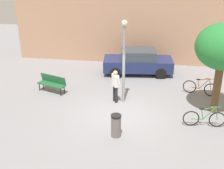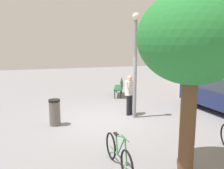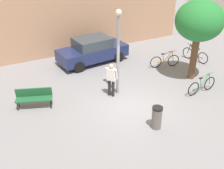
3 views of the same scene
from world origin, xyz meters
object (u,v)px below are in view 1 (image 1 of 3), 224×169
(bicycle_orange, at_px, (200,88))
(trash_bin, at_px, (116,125))
(park_bench, at_px, (52,82))
(person_by_lamppost, at_px, (115,84))
(plaza_tree, at_px, (223,48))
(parked_car_navy, at_px, (138,62))
(lamppost, at_px, (124,56))
(bicycle_green, at_px, (204,118))

(bicycle_orange, bearing_deg, trash_bin, -130.18)
(park_bench, bearing_deg, person_by_lamppost, -11.31)
(plaza_tree, bearing_deg, bicycle_orange, 102.85)
(plaza_tree, bearing_deg, parked_car_navy, 131.38)
(person_by_lamppost, bearing_deg, park_bench, 168.69)
(park_bench, xyz_separation_m, trash_bin, (3.97, -3.78, -0.06))
(lamppost, distance_m, person_by_lamppost, 1.48)
(plaza_tree, distance_m, bicycle_orange, 3.31)
(person_by_lamppost, relative_size, parked_car_navy, 0.38)
(bicycle_green, relative_size, trash_bin, 1.86)
(plaza_tree, xyz_separation_m, bicycle_orange, (-0.42, 1.83, -2.73))
(parked_car_navy, bearing_deg, trash_bin, -93.11)
(plaza_tree, distance_m, trash_bin, 5.73)
(bicycle_orange, bearing_deg, bicycle_green, -94.03)
(parked_car_navy, bearing_deg, person_by_lamppost, -101.55)
(park_bench, relative_size, bicycle_orange, 0.94)
(person_by_lamppost, bearing_deg, trash_bin, -81.71)
(person_by_lamppost, xyz_separation_m, bicycle_green, (4.09, -1.77, -0.58))
(park_bench, height_order, plaza_tree, plaza_tree)
(park_bench, relative_size, plaza_tree, 0.40)
(plaza_tree, height_order, trash_bin, plaza_tree)
(parked_car_navy, xyz_separation_m, trash_bin, (-0.39, -7.18, -0.29))
(plaza_tree, relative_size, bicycle_orange, 2.37)
(person_by_lamppost, relative_size, trash_bin, 1.72)
(park_bench, xyz_separation_m, plaza_tree, (8.25, -1.02, 2.57))
(lamppost, xyz_separation_m, person_by_lamppost, (-0.39, -0.07, -1.43))
(parked_car_navy, height_order, trash_bin, parked_car_navy)
(bicycle_green, relative_size, parked_car_navy, 0.42)
(park_bench, bearing_deg, parked_car_navy, 37.94)
(plaza_tree, distance_m, bicycle_green, 3.16)
(parked_car_navy, bearing_deg, plaza_tree, -48.62)
(plaza_tree, xyz_separation_m, bicycle_green, (-0.65, -1.46, -2.73))
(park_bench, height_order, bicycle_green, bicycle_green)
(trash_bin, bearing_deg, park_bench, 136.39)
(person_by_lamppost, bearing_deg, plaza_tree, -3.87)
(park_bench, distance_m, bicycle_green, 8.00)
(trash_bin, bearing_deg, person_by_lamppost, 98.29)
(person_by_lamppost, relative_size, park_bench, 1.00)
(lamppost, distance_m, bicycle_orange, 4.64)
(park_bench, height_order, bicycle_orange, bicycle_orange)
(plaza_tree, height_order, parked_car_navy, plaza_tree)
(parked_car_navy, bearing_deg, lamppost, -96.33)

